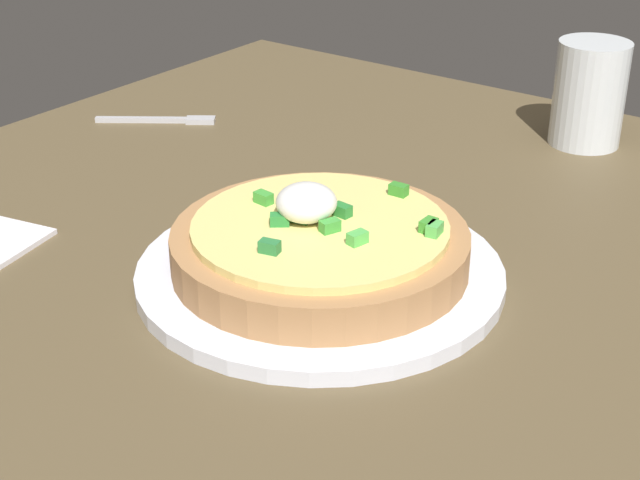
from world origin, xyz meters
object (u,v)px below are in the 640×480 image
plate (320,273)px  cup_near (586,97)px  pizza (320,244)px  fork (166,120)px

plate → cup_near: cup_near is taller
pizza → fork: bearing=152.1°
pizza → cup_near: 35.60cm
cup_near → plate: bearing=-96.4°
plate → pizza: (-0.03, 0.00, 2.21)cm
pizza → fork: 34.95cm
pizza → cup_near: size_ratio=2.11×
plate → cup_near: bearing=83.6°
plate → pizza: pizza is taller
fork → plate: bearing=-63.2°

